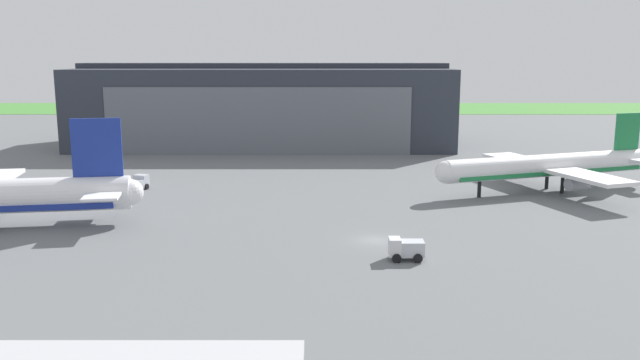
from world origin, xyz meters
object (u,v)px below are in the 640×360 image
object	(u,v)px
maintenance_hangar	(262,106)
baggage_tug	(403,248)
airliner_far_left	(546,166)
pushback_tractor	(133,184)

from	to	relation	value
maintenance_hangar	baggage_tug	bearing A→B (deg)	-76.16
airliner_far_left	baggage_tug	distance (m)	43.38
airliner_far_left	pushback_tractor	size ratio (longest dim) A/B	6.71
airliner_far_left	maintenance_hangar	bearing A→B (deg)	131.53
pushback_tractor	baggage_tug	distance (m)	51.54
maintenance_hangar	pushback_tractor	world-z (taller)	maintenance_hangar
airliner_far_left	pushback_tractor	bearing A→B (deg)	179.21
pushback_tractor	baggage_tug	world-z (taller)	baggage_tug
maintenance_hangar	baggage_tug	size ratio (longest dim) A/B	23.46
maintenance_hangar	airliner_far_left	distance (m)	72.93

